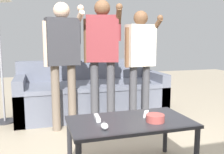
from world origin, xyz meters
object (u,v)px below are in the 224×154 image
(player_center, at_px, (102,48))
(game_remote_wand_near, at_px, (146,114))
(couch, at_px, (91,94))
(coffee_table, at_px, (130,127))
(game_remote_wand_far, at_px, (97,118))
(snack_bowl, at_px, (155,118))
(game_remote_nunchuk, at_px, (105,126))
(player_left, at_px, (63,51))
(player_right, at_px, (140,54))

(player_center, bearing_deg, game_remote_wand_near, -84.72)
(couch, distance_m, player_center, 0.95)
(coffee_table, xyz_separation_m, game_remote_wand_far, (-0.26, 0.10, 0.07))
(coffee_table, distance_m, snack_bowl, 0.22)
(game_remote_wand_near, bearing_deg, player_center, 95.28)
(snack_bowl, bearing_deg, couch, 93.93)
(game_remote_nunchuk, relative_size, game_remote_wand_far, 0.54)
(coffee_table, height_order, game_remote_nunchuk, game_remote_nunchuk)
(snack_bowl, relative_size, player_center, 0.09)
(game_remote_wand_near, relative_size, game_remote_wand_far, 0.94)
(player_left, bearing_deg, player_right, -3.09)
(coffee_table, height_order, game_remote_wand_near, game_remote_wand_near)
(game_remote_wand_far, bearing_deg, game_remote_nunchuk, -89.98)
(coffee_table, relative_size, snack_bowl, 6.73)
(couch, xyz_separation_m, snack_bowl, (0.13, -1.91, 0.19))
(couch, xyz_separation_m, player_right, (0.52, -0.67, 0.65))
(snack_bowl, bearing_deg, game_remote_wand_near, 90.46)
(player_right, bearing_deg, coffee_table, -116.68)
(game_remote_wand_near, xyz_separation_m, game_remote_wand_far, (-0.45, 0.02, -0.00))
(couch, bearing_deg, game_remote_nunchuk, -99.16)
(player_right, height_order, game_remote_wand_far, player_right)
(player_center, relative_size, player_right, 1.08)
(game_remote_nunchuk, bearing_deg, player_center, 75.83)
(coffee_table, xyz_separation_m, player_right, (0.58, 1.15, 0.54))
(game_remote_wand_far, bearing_deg, coffee_table, -21.85)
(player_right, bearing_deg, game_remote_wand_near, -110.23)
(game_remote_nunchuk, distance_m, player_left, 1.44)
(game_remote_wand_near, bearing_deg, player_left, 118.59)
(coffee_table, relative_size, game_remote_wand_near, 6.69)
(game_remote_nunchuk, bearing_deg, player_right, 56.88)
(player_center, distance_m, player_right, 0.51)
(player_center, height_order, game_remote_wand_far, player_center)
(coffee_table, relative_size, game_remote_wand_far, 6.29)
(player_center, bearing_deg, coffee_table, -93.82)
(player_left, relative_size, player_center, 0.97)
(game_remote_nunchuk, relative_size, player_center, 0.05)
(game_remote_nunchuk, xyz_separation_m, game_remote_wand_near, (0.45, 0.22, -0.01))
(player_right, xyz_separation_m, game_remote_wand_far, (-0.84, -1.04, -0.47))
(player_center, xyz_separation_m, player_right, (0.50, -0.07, -0.08))
(snack_bowl, relative_size, game_remote_nunchuk, 1.73)
(player_left, height_order, game_remote_wand_near, player_left)
(snack_bowl, distance_m, player_right, 1.37)
(couch, xyz_separation_m, game_remote_wand_near, (0.13, -1.74, 0.18))
(player_right, xyz_separation_m, game_remote_wand_near, (-0.39, -1.06, -0.47))
(game_remote_nunchuk, distance_m, game_remote_wand_far, 0.24)
(coffee_table, bearing_deg, game_remote_nunchuk, -152.61)
(couch, height_order, player_left, player_left)
(game_remote_nunchuk, relative_size, player_right, 0.06)
(couch, relative_size, snack_bowl, 14.43)
(game_remote_nunchuk, bearing_deg, couch, 80.84)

